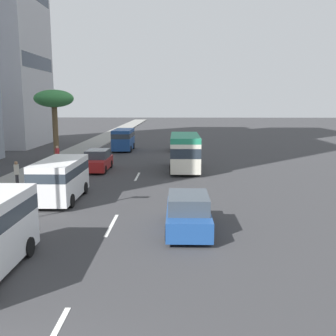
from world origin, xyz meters
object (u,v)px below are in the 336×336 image
at_px(van_lead, 123,138).
at_px(minibus_second, 185,151).
at_px(car_fifth, 179,144).
at_px(pedestrian_near_lamp, 17,173).
at_px(pedestrian_mid_block, 57,155).
at_px(palm_tree, 54,100).
at_px(van_seventh, 60,177).
at_px(car_third, 98,161).
at_px(car_fourth, 188,213).

relative_size(van_lead, minibus_second, 0.75).
distance_m(car_fifth, pedestrian_near_lamp, 22.57).
xyz_separation_m(car_fifth, pedestrian_mid_block, (-11.51, 10.46, 0.33)).
relative_size(van_lead, pedestrian_near_lamp, 3.00).
height_order(minibus_second, car_fifth, minibus_second).
xyz_separation_m(minibus_second, pedestrian_near_lamp, (-7.29, 10.91, -0.52)).
bearing_deg(palm_tree, pedestrian_near_lamp, -172.46).
distance_m(van_seventh, pedestrian_mid_block, 11.72).
xyz_separation_m(car_third, car_fourth, (-14.83, -6.98, -0.01)).
bearing_deg(car_fourth, van_lead, 13.41).
bearing_deg(minibus_second, van_lead, 28.17).
height_order(car_fifth, pedestrian_mid_block, pedestrian_mid_block).
bearing_deg(car_fourth, pedestrian_near_lamp, 53.87).
distance_m(minibus_second, car_third, 7.19).
distance_m(van_lead, car_third, 13.02).
bearing_deg(palm_tree, car_third, -142.34).
distance_m(van_lead, car_fifth, 6.39).
xyz_separation_m(van_lead, palm_tree, (-5.65, 6.02, 4.30)).
xyz_separation_m(car_third, palm_tree, (7.35, 5.67, 4.90)).
xyz_separation_m(van_seventh, palm_tree, (16.99, 5.53, 4.36)).
relative_size(van_lead, pedestrian_mid_block, 2.96).
xyz_separation_m(van_lead, pedestrian_mid_block, (-11.50, 4.10, -0.30)).
height_order(minibus_second, pedestrian_mid_block, minibus_second).
bearing_deg(pedestrian_mid_block, van_lead, -70.72).
height_order(van_lead, palm_tree, palm_tree).
relative_size(van_lead, car_fourth, 1.14).
bearing_deg(van_seventh, minibus_second, 143.82).
bearing_deg(minibus_second, car_fifth, 1.98).
xyz_separation_m(car_third, van_seventh, (-9.64, 0.14, 0.54)).
height_order(minibus_second, palm_tree, palm_tree).
distance_m(van_lead, car_fourth, 28.62).
relative_size(minibus_second, pedestrian_near_lamp, 3.98).
bearing_deg(car_fifth, car_third, 152.75).
relative_size(car_third, car_fourth, 1.01).
relative_size(car_fifth, palm_tree, 0.66).
distance_m(car_third, pedestrian_near_lamp, 7.94).
xyz_separation_m(car_fifth, pedestrian_near_lamp, (-20.00, 10.47, 0.31)).
bearing_deg(pedestrian_near_lamp, minibus_second, -170.27).
distance_m(minibus_second, car_fourth, 15.17).
bearing_deg(car_fifth, palm_tree, 114.60).
distance_m(van_lead, minibus_second, 14.40).
distance_m(van_lead, palm_tree, 9.31).
bearing_deg(car_fourth, car_third, 25.20).
bearing_deg(pedestrian_mid_block, car_fourth, 162.23).
relative_size(van_seventh, pedestrian_near_lamp, 3.06).
relative_size(minibus_second, van_seventh, 1.30).
relative_size(minibus_second, palm_tree, 1.02).
distance_m(van_lead, pedestrian_near_lamp, 20.40).
relative_size(van_lead, car_third, 1.13).
xyz_separation_m(car_third, car_fifth, (13.01, -6.70, -0.03)).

